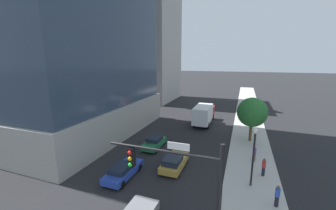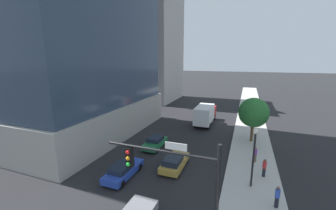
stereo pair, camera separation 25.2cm
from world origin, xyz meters
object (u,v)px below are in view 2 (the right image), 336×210
Objects in this scene: street_lamp at (254,149)px; car_gold at (174,162)px; construction_building at (148,30)px; car_blue at (123,170)px; car_green at (155,142)px; pedestrian_red_shirt at (264,168)px; street_tree at (254,113)px; traffic_light_pole at (178,182)px; pedestrian_blue_shirt at (277,197)px; box_truck at (205,114)px; pedestrian_purple_shirt at (255,154)px.

car_gold is at bearing 174.58° from street_lamp.
construction_building reaches higher than car_blue.
pedestrian_red_shirt is at bearing -12.48° from car_green.
street_tree is (26.36, -23.83, -14.28)m from construction_building.
street_tree is 1.27× the size of car_blue.
street_tree is 3.39× the size of pedestrian_red_shirt.
car_green is (15.20, -29.96, -17.61)m from construction_building.
traffic_light_pole is at bearing -114.66° from pedestrian_red_shirt.
street_lamp is (26.24, -34.69, -14.75)m from construction_building.
construction_building reaches higher than car_green.
car_blue is at bearing -178.68° from pedestrian_blue_shirt.
pedestrian_red_shirt reaches higher than car_green.
car_gold is at bearing -125.42° from street_tree.
street_lamp reaches higher than car_green.
traffic_light_pole is (22.48, -43.25, -13.51)m from construction_building.
traffic_light_pole is 1.68× the size of car_green.
car_gold is (19.12, -34.02, -17.59)m from construction_building.
pedestrian_red_shirt is at bearing 20.23° from car_blue.
car_green is 14.48m from pedestrian_blue_shirt.
car_gold is at bearing -170.56° from pedestrian_red_shirt.
street_lamp is 12.34m from car_green.
box_truck is at bearing 141.86° from street_tree.
street_lamp is at bearing 12.43° from car_blue.
traffic_light_pole is 4.12× the size of pedestrian_blue_shirt.
street_lamp is 1.25× the size of car_green.
construction_building is 9.91× the size of car_green.
construction_building is at bearing 127.10° from street_lamp.
street_lamp is at bearing -66.72° from box_truck.
traffic_light_pole is at bearing -113.74° from street_lamp.
construction_building is 8.87× the size of car_blue.
pedestrian_red_shirt is (12.14, 4.47, 0.34)m from car_blue.
box_truck is (-7.24, 5.69, -2.19)m from street_tree.
street_tree is 9.36m from pedestrian_red_shirt.
car_gold is 9.26m from pedestrian_blue_shirt.
traffic_light_pole is at bearing -61.31° from car_green.
pedestrian_purple_shirt is (11.46, 0.10, 0.30)m from car_green.
traffic_light_pole reaches higher than car_gold.
pedestrian_purple_shirt is (26.66, -29.87, -17.31)m from construction_building.
pedestrian_red_shirt is (0.98, -8.82, -3.00)m from street_tree.
box_truck is 4.73× the size of pedestrian_blue_shirt.
car_gold is at bearing 109.96° from traffic_light_pole.
pedestrian_purple_shirt is at bearing -48.25° from construction_building.
car_green is at bearing -179.52° from pedestrian_purple_shirt.
pedestrian_blue_shirt is at bearing 1.32° from car_blue.
car_blue is at bearing -101.67° from box_truck.
car_gold is at bearing -60.66° from construction_building.
car_green is 12.50m from box_truck.
box_truck is 20.68m from pedestrian_blue_shirt.
street_lamp is 3.10× the size of pedestrian_purple_shirt.
traffic_light_pole is at bearing -70.04° from car_gold.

